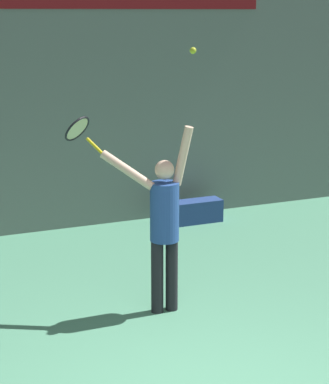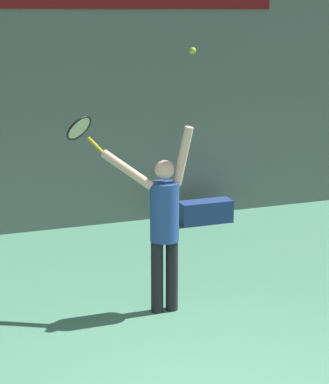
# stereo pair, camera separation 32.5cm
# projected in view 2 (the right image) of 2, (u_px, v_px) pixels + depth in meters

# --- Properties ---
(back_wall) EXTENTS (18.00, 0.10, 5.00)m
(back_wall) POSITION_uv_depth(u_px,v_px,m) (50.00, 56.00, 9.62)
(back_wall) COLOR slate
(back_wall) RESTS_ON ground_plane
(tennis_player) EXTENTS (0.89, 0.53, 1.99)m
(tennis_player) POSITION_uv_depth(u_px,v_px,m) (164.00, 221.00, 7.17)
(tennis_player) COLOR black
(tennis_player) RESTS_ON ground_plane
(tennis_racket) EXTENTS (0.40, 0.46, 0.38)m
(tennis_racket) POSITION_uv_depth(u_px,v_px,m) (80.00, 130.00, 7.22)
(tennis_racket) COLOR yellow
(tennis_ball) EXTENTS (0.06, 0.06, 0.06)m
(tennis_ball) POSITION_uv_depth(u_px,v_px,m) (193.00, 51.00, 6.67)
(tennis_ball) COLOR #CCDB2D
(equipment_bag) EXTENTS (0.81, 0.29, 0.34)m
(equipment_bag) POSITION_uv_depth(u_px,v_px,m) (205.00, 212.00, 10.45)
(equipment_bag) COLOR navy
(equipment_bag) RESTS_ON ground_plane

